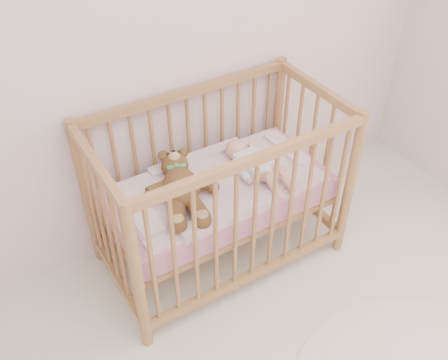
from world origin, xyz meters
TOP-DOWN VIEW (x-y plane):
  - wall_back at (0.00, 2.00)m, footprint 4.00×0.02m
  - crib at (0.26, 1.60)m, footprint 1.36×0.76m
  - mattress at (0.26, 1.60)m, footprint 1.22×0.62m
  - blanket at (0.26, 1.60)m, footprint 1.10×0.58m
  - baby at (0.48, 1.58)m, footprint 0.32×0.57m
  - teddy_bear at (0.02, 1.58)m, footprint 0.58×0.70m

SIDE VIEW (x-z plane):
  - mattress at x=0.26m, z-range 0.42..0.55m
  - crib at x=0.26m, z-range 0.00..1.00m
  - blanket at x=0.26m, z-range 0.53..0.59m
  - baby at x=0.48m, z-range 0.57..0.70m
  - teddy_bear at x=0.02m, z-range 0.56..0.73m
  - wall_back at x=0.00m, z-range 0.00..2.70m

